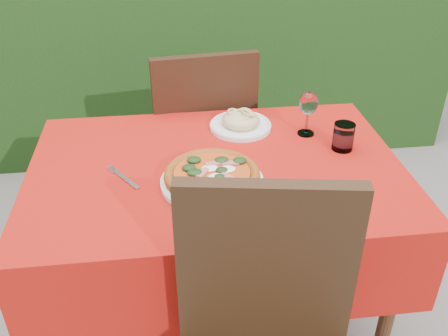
{
  "coord_description": "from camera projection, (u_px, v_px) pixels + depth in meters",
  "views": [
    {
      "loc": [
        -0.15,
        -1.43,
        1.63
      ],
      "look_at": [
        0.02,
        -0.05,
        0.77
      ],
      "focal_mm": 40.0,
      "sensor_mm": 36.0,
      "label": 1
    }
  ],
  "objects": [
    {
      "name": "pasta_plate",
      "position": [
        241.0,
        122.0,
        1.91
      ],
      "size": [
        0.24,
        0.24,
        0.07
      ],
      "rotation": [
        0.0,
        0.0,
        -0.02
      ],
      "color": "white",
      "rests_on": "dining_table"
    },
    {
      "name": "fork",
      "position": [
        126.0,
        179.0,
        1.61
      ],
      "size": [
        0.13,
        0.17,
        0.0
      ],
      "primitive_type": "cube",
      "rotation": [
        0.0,
        0.0,
        0.61
      ],
      "color": "silver",
      "rests_on": "dining_table"
    },
    {
      "name": "dining_table",
      "position": [
        217.0,
        202.0,
        1.77
      ],
      "size": [
        1.26,
        0.86,
        0.75
      ],
      "color": "#492817",
      "rests_on": "ground"
    },
    {
      "name": "ground",
      "position": [
        218.0,
        318.0,
        2.08
      ],
      "size": [
        60.0,
        60.0,
        0.0
      ],
      "primitive_type": "plane",
      "color": "slate",
      "rests_on": "ground"
    },
    {
      "name": "pizza_plate",
      "position": [
        212.0,
        177.0,
        1.57
      ],
      "size": [
        0.36,
        0.36,
        0.06
      ],
      "rotation": [
        0.0,
        0.0,
        -0.24
      ],
      "color": "white",
      "rests_on": "dining_table"
    },
    {
      "name": "water_glass",
      "position": [
        343.0,
        138.0,
        1.76
      ],
      "size": [
        0.07,
        0.07,
        0.1
      ],
      "color": "silver",
      "rests_on": "dining_table"
    },
    {
      "name": "chair_far",
      "position": [
        202.0,
        136.0,
        2.27
      ],
      "size": [
        0.49,
        0.49,
        0.97
      ],
      "rotation": [
        0.0,
        0.0,
        3.25
      ],
      "color": "black",
      "rests_on": "ground"
    },
    {
      "name": "hedge",
      "position": [
        186.0,
        3.0,
        2.9
      ],
      "size": [
        3.2,
        0.55,
        1.78
      ],
      "color": "black",
      "rests_on": "ground"
    },
    {
      "name": "wine_glass",
      "position": [
        308.0,
        105.0,
        1.82
      ],
      "size": [
        0.07,
        0.07,
        0.17
      ],
      "color": "silver",
      "rests_on": "dining_table"
    }
  ]
}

